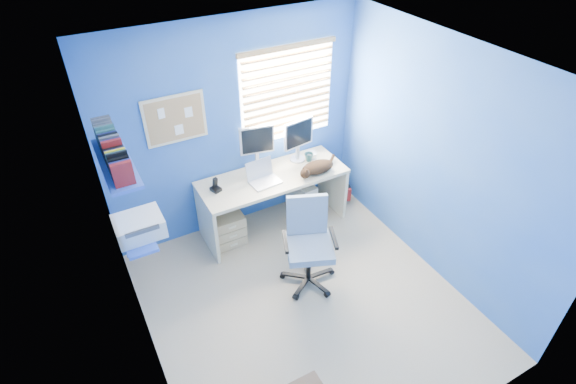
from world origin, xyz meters
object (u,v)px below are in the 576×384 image
laptop (265,174)px  office_chair (308,253)px  desk (273,201)px  tower_pc (301,196)px  cat (318,167)px

laptop → office_chair: office_chair is taller
desk → laptop: bearing=-151.4°
laptop → tower_pc: size_ratio=0.73×
laptop → tower_pc: 0.87m
desk → laptop: laptop is taller
desk → cat: (0.49, -0.18, 0.44)m
desk → office_chair: office_chair is taller
tower_pc → desk: bearing=-172.4°
office_chair → tower_pc: bearing=63.5°
cat → tower_pc: 0.65m
laptop → tower_pc: (0.58, 0.17, -0.62)m
desk → office_chair: bearing=-94.7°
cat → office_chair: size_ratio=0.41×
tower_pc → office_chair: (-0.52, -1.05, 0.14)m
cat → tower_pc: cat is taller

